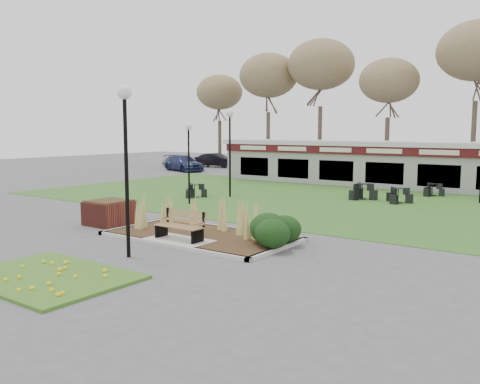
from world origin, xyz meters
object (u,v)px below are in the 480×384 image
Objects in this scene: brick_planter at (109,212)px; car_silver at (178,161)px; bistro_set_b at (195,193)px; bistro_set_d at (432,192)px; car_blue at (184,163)px; lamp_post_near_left at (125,133)px; bistro_set_c at (398,198)px; park_bench at (181,225)px; food_pavilion at (393,164)px; lamp_post_mid_left at (189,145)px; lamp_post_far_left at (230,134)px; bistro_set_a at (362,194)px; car_black at (216,160)px.

car_silver is at bearing 127.69° from brick_planter.
car_silver is (-15.37, 15.27, 0.38)m from bistro_set_b.
car_blue is (-22.65, 4.74, 0.45)m from bistro_set_d.
lamp_post_near_left is at bearing -34.09° from brick_planter.
brick_planter is at bearing 145.91° from lamp_post_near_left.
bistro_set_c is 27.28m from car_silver.
bistro_set_b is 1.06× the size of bistro_set_d.
brick_planter is 8.31m from bistro_set_b.
park_bench is 11.10m from bistro_set_b.
lamp_post_near_left is at bearing -99.90° from bistro_set_c.
food_pavilion is at bearing 57.89° from bistro_set_b.
car_blue is (-13.82, 14.86, -2.18)m from lamp_post_mid_left.
bistro_set_a is (6.19, 3.28, -3.12)m from lamp_post_far_left.
food_pavilion is at bearing 96.06° from bistro_set_a.
bistro_set_c reaches higher than bistro_set_d.
bistro_set_b is 0.27× the size of car_blue.
lamp_post_mid_left is 3.23× the size of bistro_set_d.
bistro_set_b is 0.93× the size of bistro_set_c.
lamp_post_far_left is 22.31m from car_black.
car_blue is at bearing -119.73° from car_silver.
brick_planter is 0.32× the size of lamp_post_far_left.
lamp_post_mid_left is 1.07× the size of car_silver.
lamp_post_mid_left is at bearing -154.93° from car_black.
car_black is (-19.88, 26.75, 0.09)m from park_bench.
bistro_set_b is at bearing -125.04° from car_silver.
bistro_set_b is at bearing -154.85° from car_black.
car_blue reaches higher than bistro_set_c.
lamp_post_mid_left reaches higher than park_bench.
lamp_post_far_left is 3.69m from bistro_set_b.
lamp_post_far_left is 11.58m from bistro_set_d.
lamp_post_far_left is (-5.49, 9.91, 2.82)m from park_bench.
food_pavilion is at bearing 111.61° from bistro_set_c.
food_pavilion reaches higher than car_blue.
bistro_set_d is (7.69, 16.00, -0.23)m from brick_planter.
bistro_set_c is (2.65, 15.20, -3.28)m from lamp_post_near_left.
car_silver is at bearing 140.18° from lamp_post_far_left.
food_pavilion is (0.00, 19.71, 0.89)m from park_bench.
car_blue is (0.52, -5.26, 0.01)m from car_black.
park_bench reaches higher than bistro_set_a.
car_black is at bearing -30.91° from car_silver.
lamp_post_mid_left is (-5.53, -13.08, 1.40)m from food_pavilion.
bistro_set_c is at bearing 59.90° from brick_planter.
brick_planter is at bearing -159.67° from car_black.
lamp_post_near_left is at bearing -89.43° from park_bench.
food_pavilion is 22.71m from car_silver.
bistro_set_a is (0.67, 15.43, -3.25)m from lamp_post_near_left.
bistro_set_a is 1.10× the size of bistro_set_c.
bistro_set_c is at bearing 37.61° from lamp_post_mid_left.
lamp_post_near_left is at bearing -129.76° from car_silver.
food_pavilion is 14.27m from lamp_post_mid_left.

